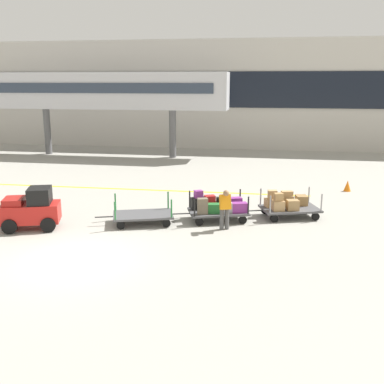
# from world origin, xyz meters

# --- Properties ---
(ground_plane) EXTENTS (120.00, 120.00, 0.00)m
(ground_plane) POSITION_xyz_m (0.00, 0.00, 0.00)
(ground_plane) COLOR #9E9B91
(apron_lead_line) EXTENTS (19.13, 0.39, 0.01)m
(apron_lead_line) POSITION_xyz_m (-1.60, 9.59, 0.00)
(apron_lead_line) COLOR yellow
(apron_lead_line) RESTS_ON ground_plane
(terminal_building) EXTENTS (59.66, 2.51, 8.68)m
(terminal_building) POSITION_xyz_m (0.00, 25.98, 4.35)
(terminal_building) COLOR #BCB7AD
(terminal_building) RESTS_ON ground_plane
(jet_bridge) EXTENTS (19.76, 3.00, 6.06)m
(jet_bridge) POSITION_xyz_m (-7.67, 19.99, 4.72)
(jet_bridge) COLOR #B7B7BC
(jet_bridge) RESTS_ON ground_plane
(baggage_tug) EXTENTS (2.34, 1.77, 1.58)m
(baggage_tug) POSITION_xyz_m (-2.81, 2.69, 0.75)
(baggage_tug) COLOR red
(baggage_tug) RESTS_ON ground_plane
(baggage_cart_lead) EXTENTS (3.08, 2.05, 1.10)m
(baggage_cart_lead) POSITION_xyz_m (1.14, 3.99, 0.35)
(baggage_cart_lead) COLOR #4C4C4F
(baggage_cart_lead) RESTS_ON ground_plane
(baggage_cart_middle) EXTENTS (3.08, 2.05, 1.17)m
(baggage_cart_middle) POSITION_xyz_m (3.97, 4.96, 0.55)
(baggage_cart_middle) COLOR #4C4C4F
(baggage_cart_middle) RESTS_ON ground_plane
(baggage_cart_tail) EXTENTS (3.08, 2.05, 1.11)m
(baggage_cart_tail) POSITION_xyz_m (6.71, 5.89, 0.54)
(baggage_cart_tail) COLOR #4C4C4F
(baggage_cart_tail) RESTS_ON ground_plane
(baggage_handler) EXTENTS (0.51, 0.52, 1.56)m
(baggage_handler) POSITION_xyz_m (4.38, 3.77, 0.87)
(baggage_handler) COLOR #4C4C4C
(baggage_handler) RESTS_ON ground_plane
(safety_cone_near) EXTENTS (0.36, 0.36, 0.55)m
(safety_cone_near) POSITION_xyz_m (9.89, 11.07, 0.28)
(safety_cone_near) COLOR orange
(safety_cone_near) RESTS_ON ground_plane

